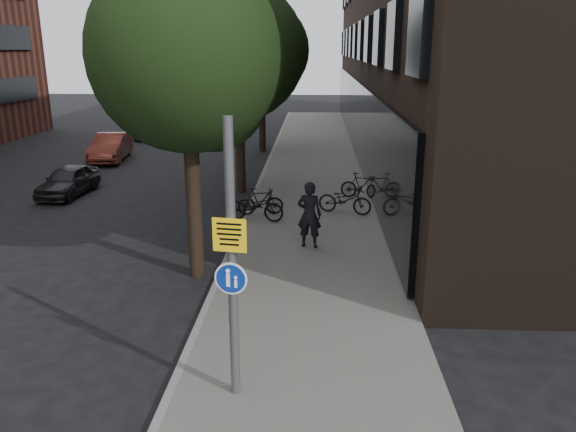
# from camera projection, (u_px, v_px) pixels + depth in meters

# --- Properties ---
(ground) EXTENTS (120.00, 120.00, 0.00)m
(ground) POSITION_uv_depth(u_px,v_px,m) (295.00, 381.00, 9.54)
(ground) COLOR black
(ground) RESTS_ON ground
(sidewalk) EXTENTS (4.50, 60.00, 0.12)m
(sidewalk) POSITION_uv_depth(u_px,v_px,m) (313.00, 212.00, 19.08)
(sidewalk) COLOR #5C5955
(sidewalk) RESTS_ON ground
(curb_edge) EXTENTS (0.15, 60.00, 0.13)m
(curb_edge) POSITION_uv_depth(u_px,v_px,m) (247.00, 211.00, 19.18)
(curb_edge) COLOR slate
(curb_edge) RESTS_ON ground
(street_tree_near) EXTENTS (4.40, 4.40, 7.50)m
(street_tree_near) POSITION_uv_depth(u_px,v_px,m) (191.00, 63.00, 12.63)
(street_tree_near) COLOR black
(street_tree_near) RESTS_ON ground
(street_tree_mid) EXTENTS (5.00, 5.00, 7.80)m
(street_tree_mid) POSITION_uv_depth(u_px,v_px,m) (240.00, 57.00, 20.76)
(street_tree_mid) COLOR black
(street_tree_mid) RESTS_ON ground
(street_tree_far) EXTENTS (5.00, 5.00, 7.80)m
(street_tree_far) POSITION_uv_depth(u_px,v_px,m) (263.00, 54.00, 29.36)
(street_tree_far) COLOR black
(street_tree_far) RESTS_ON ground
(signpost) EXTENTS (0.51, 0.15, 4.41)m
(signpost) POSITION_uv_depth(u_px,v_px,m) (232.00, 263.00, 8.40)
(signpost) COLOR #595B5E
(signpost) RESTS_ON sidewalk
(pedestrian) EXTENTS (0.75, 0.56, 1.86)m
(pedestrian) POSITION_uv_depth(u_px,v_px,m) (309.00, 215.00, 15.36)
(pedestrian) COLOR black
(pedestrian) RESTS_ON sidewalk
(parked_bike_facade_near) EXTENTS (1.91, 1.15, 0.95)m
(parked_bike_facade_near) POSITION_uv_depth(u_px,v_px,m) (345.00, 200.00, 18.61)
(parked_bike_facade_near) COLOR black
(parked_bike_facade_near) RESTS_ON sidewalk
(parked_bike_facade_far) EXTENTS (1.64, 0.91, 0.95)m
(parked_bike_facade_far) POSITION_uv_depth(u_px,v_px,m) (362.00, 186.00, 20.45)
(parked_bike_facade_far) COLOR black
(parked_bike_facade_far) RESTS_ON sidewalk
(parked_bike_curb_near) EXTENTS (1.95, 0.98, 0.98)m
(parked_bike_curb_near) POSITION_uv_depth(u_px,v_px,m) (255.00, 206.00, 17.84)
(parked_bike_curb_near) COLOR black
(parked_bike_curb_near) RESTS_ON sidewalk
(parked_bike_curb_far) EXTENTS (1.57, 0.69, 0.91)m
(parked_bike_curb_far) POSITION_uv_depth(u_px,v_px,m) (261.00, 201.00, 18.47)
(parked_bike_curb_far) COLOR black
(parked_bike_curb_far) RESTS_ON sidewalk
(parked_car_near) EXTENTS (1.57, 3.42, 1.14)m
(parked_car_near) POSITION_uv_depth(u_px,v_px,m) (68.00, 181.00, 21.37)
(parked_car_near) COLOR black
(parked_car_near) RESTS_ON ground
(parked_car_mid) EXTENTS (1.87, 4.19, 1.33)m
(parked_car_mid) POSITION_uv_depth(u_px,v_px,m) (111.00, 147.00, 27.92)
(parked_car_mid) COLOR maroon
(parked_car_mid) RESTS_ON ground
(parked_car_far) EXTENTS (1.98, 4.49, 1.28)m
(parked_car_far) POSITION_uv_depth(u_px,v_px,m) (156.00, 127.00, 35.20)
(parked_car_far) COLOR black
(parked_car_far) RESTS_ON ground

